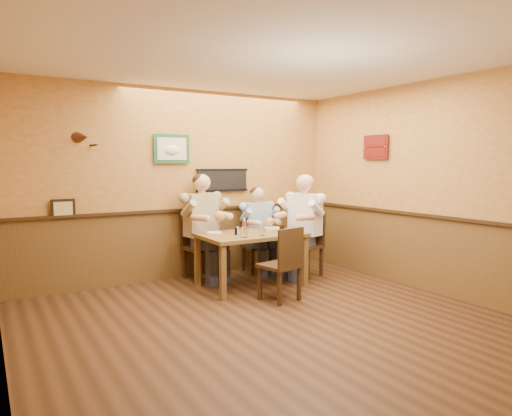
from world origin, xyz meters
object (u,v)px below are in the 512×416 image
Objects in this scene: chair_back_left at (202,246)px; diner_blue_polo at (257,234)px; chair_back_right at (257,245)px; chair_near_side at (279,264)px; diner_tan_shirt at (201,232)px; diner_white_elder at (305,231)px; salt_shaker at (238,230)px; dining_table at (251,240)px; hot_sauce_bottle at (244,227)px; water_glass_mid at (262,232)px; pepper_shaker at (236,231)px; chair_right_end at (305,245)px; cola_tumbler at (282,229)px; water_glass_left at (244,232)px.

diner_blue_polo reaches higher than chair_back_left.
diner_blue_polo is at bearing 0.00° from chair_back_right.
diner_tan_shirt reaches higher than chair_near_side.
chair_back_left is at bearing -134.33° from diner_white_elder.
salt_shaker is (0.22, -0.71, 0.10)m from diner_tan_shirt.
chair_back_left is (-0.42, 0.73, -0.17)m from dining_table.
diner_tan_shirt reaches higher than hot_sauce_bottle.
chair_back_left is at bearing -179.37° from chair_back_right.
dining_table is 0.31m from water_glass_mid.
pepper_shaker is (-0.06, -0.06, 0.00)m from salt_shaker.
chair_right_end is at bearing 1.93° from salt_shaker.
cola_tumbler reaches higher than salt_shaker.
pepper_shaker is at bearing -135.38° from salt_shaker.
chair_right_end is 1.33m from water_glass_left.
diner_tan_shirt reaches higher than cola_tumbler.
chair_near_side is at bearing -64.07° from water_glass_left.
dining_table is 1.66× the size of chair_back_right.
chair_right_end is 1.08m from water_glass_mid.
water_glass_left is at bearing -119.95° from hot_sauce_bottle.
water_glass_mid reaches higher than chair_back_right.
chair_near_side reaches higher than chair_back_right.
chair_near_side is 1.53m from diner_blue_polo.
dining_table is 0.86m from diner_blue_polo.
diner_tan_shirt is at bearing 102.19° from pepper_shaker.
cola_tumbler is (0.83, -0.89, 0.31)m from chair_back_left.
chair_near_side reaches higher than water_glass_left.
pepper_shaker is at bearing 168.94° from cola_tumbler.
diner_white_elder is 13.34× the size of cola_tumbler.
hot_sauce_bottle is at bearing 162.34° from cola_tumbler.
chair_right_end is 1.04× the size of chair_near_side.
diner_white_elder is 10.24× the size of water_glass_left.
water_glass_mid is at bearing -75.35° from diner_tan_shirt.
chair_right_end is at bearing -152.59° from chair_near_side.
diner_white_elder reaches higher than chair_near_side.
water_glass_mid is (0.01, -0.27, 0.15)m from dining_table.
cola_tumbler is at bearing -87.35° from diner_white_elder.
diner_blue_polo is (0.00, 0.00, 0.18)m from chair_back_right.
chair_back_right is at bearing -121.93° from chair_near_side.
water_glass_left is 1.30× the size of cola_tumbler.
pepper_shaker is (-0.23, 0.71, 0.33)m from chair_near_side.
salt_shaker is at bearing -133.38° from chair_back_right.
diner_tan_shirt is 0.75m from salt_shaker.
diner_blue_polo is at bearing 42.98° from salt_shaker.
salt_shaker is (-0.71, -0.66, 0.37)m from chair_back_right.
chair_back_left is 1.14m from water_glass_mid.
diner_blue_polo reaches higher than chair_near_side.
dining_table is at bearing -68.74° from diner_tan_shirt.
water_glass_mid is at bearing -89.73° from diner_white_elder.
water_glass_left reaches higher than dining_table.
diner_tan_shirt is 1.01× the size of diner_white_elder.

